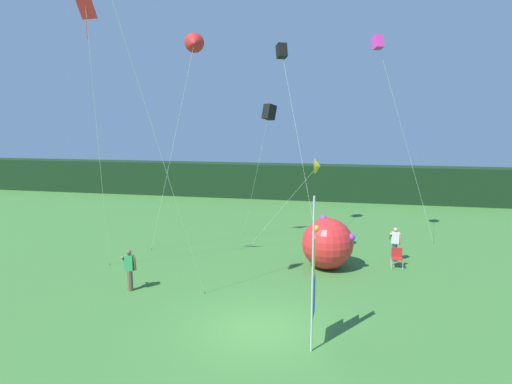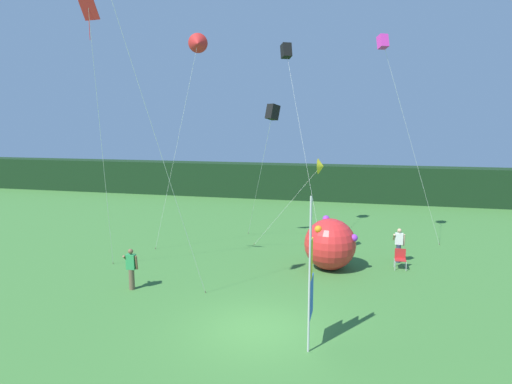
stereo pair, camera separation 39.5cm
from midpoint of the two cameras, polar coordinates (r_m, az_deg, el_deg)
ground_plane at (r=14.55m, az=0.69°, el=-17.62°), size 120.00×120.00×0.00m
distant_treeline at (r=38.27m, az=9.29°, el=1.26°), size 80.00×2.40×3.04m
banner_flag at (r=12.78m, az=8.13°, el=-10.89°), size 0.06×1.03×4.56m
person_near_banner at (r=21.79m, az=18.81°, el=-6.56°), size 0.55×0.48×1.65m
person_mid_field at (r=17.99m, az=-15.51°, el=-9.62°), size 0.55×0.48×1.66m
inflatable_balloon at (r=19.94m, az=10.30°, el=-6.77°), size 2.38×2.33×2.39m
folding_chair at (r=21.02m, az=19.02°, el=-8.16°), size 0.51×0.51×0.89m
kite_black_box_0 at (r=21.72m, az=2.72°, el=10.41°), size 2.53×3.65×7.52m
kite_yellow_delta_2 at (r=21.03m, az=9.05°, el=3.33°), size 3.85×1.80×4.91m
kite_red_delta_3 at (r=21.78m, az=-7.16°, el=18.81°), size 3.22×0.80×10.80m
kite_magenta_box_4 at (r=24.10m, az=16.91°, el=18.27°), size 3.82×1.32×11.03m
kite_red_diamond_5 at (r=18.37m, az=-20.43°, el=19.69°), size 1.59×2.89×11.20m
kite_black_box_6 at (r=25.07m, az=4.50°, el=17.98°), size 2.89×3.42×10.95m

